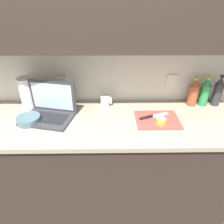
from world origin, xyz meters
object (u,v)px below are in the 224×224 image
object	(u,v)px
cutting_board	(157,120)
measuring_cup	(105,101)
knife	(149,117)
paper_towel_roll	(28,93)
bottle_water_clear	(218,92)
lemon_half_cut	(161,121)
bottle_green_soda	(193,93)
bottle_oil_tall	(205,92)
laptop	(50,109)
bowl_white	(29,120)

from	to	relation	value
cutting_board	measuring_cup	world-z (taller)	measuring_cup
knife	paper_towel_roll	distance (m)	1.00
bottle_water_clear	knife	bearing A→B (deg)	-160.19
cutting_board	lemon_half_cut	xyz separation A→B (m)	(0.02, -0.05, 0.02)
knife	bottle_green_soda	xyz separation A→B (m)	(0.40, 0.22, 0.10)
bottle_oil_tall	measuring_cup	distance (m)	0.84
knife	bottle_water_clear	distance (m)	0.65
laptop	measuring_cup	bearing A→B (deg)	33.82
cutting_board	bottle_green_soda	xyz separation A→B (m)	(0.34, 0.24, 0.11)
measuring_cup	bowl_white	bearing A→B (deg)	-156.36
knife	measuring_cup	distance (m)	0.40
bottle_oil_tall	cutting_board	bearing A→B (deg)	-150.97
measuring_cup	paper_towel_roll	xyz separation A→B (m)	(-0.63, -0.01, 0.08)
laptop	bowl_white	bearing A→B (deg)	-136.56
bottle_water_clear	measuring_cup	xyz separation A→B (m)	(-0.95, -0.01, -0.07)
bottle_oil_tall	bottle_water_clear	distance (m)	0.11
bottle_green_soda	bowl_white	xyz separation A→B (m)	(-1.31, -0.26, -0.09)
measuring_cup	paper_towel_roll	distance (m)	0.64
bottle_green_soda	bottle_oil_tall	bearing A→B (deg)	-0.00
cutting_board	bottle_oil_tall	xyz separation A→B (m)	(0.44, 0.24, 0.11)
bottle_green_soda	bottle_oil_tall	xyz separation A→B (m)	(0.09, -0.00, 0.00)
laptop	measuring_cup	distance (m)	0.46
lemon_half_cut	bottle_green_soda	bearing A→B (deg)	41.61
bottle_green_soda	laptop	bearing A→B (deg)	-171.33
cutting_board	bottle_green_soda	bearing A→B (deg)	35.29
bottle_green_soda	paper_towel_roll	bearing A→B (deg)	-178.94
bottle_green_soda	paper_towel_roll	world-z (taller)	paper_towel_roll
laptop	bottle_green_soda	xyz separation A→B (m)	(1.17, 0.18, 0.05)
bottle_water_clear	bowl_white	world-z (taller)	bottle_water_clear
laptop	lemon_half_cut	xyz separation A→B (m)	(0.84, -0.11, -0.04)
cutting_board	lemon_half_cut	size ratio (longest dim) A/B	4.55
laptop	knife	bearing A→B (deg)	9.78
bottle_water_clear	bowl_white	xyz separation A→B (m)	(-1.51, -0.26, -0.10)
lemon_half_cut	bottle_water_clear	size ratio (longest dim) A/B	0.27
knife	bottle_oil_tall	distance (m)	0.55
paper_towel_roll	knife	bearing A→B (deg)	-11.15
cutting_board	bottle_oil_tall	distance (m)	0.51
laptop	bowl_white	xyz separation A→B (m)	(-0.14, -0.08, -0.04)
cutting_board	bottle_oil_tall	world-z (taller)	bottle_oil_tall
knife	bowl_white	world-z (taller)	bowl_white
cutting_board	paper_towel_roll	size ratio (longest dim) A/B	1.25
laptop	bottle_water_clear	bearing A→B (deg)	20.11
bowl_white	paper_towel_roll	bearing A→B (deg)	105.75
bottle_green_soda	measuring_cup	world-z (taller)	bottle_green_soda
bowl_white	measuring_cup	bearing A→B (deg)	23.64
bottle_water_clear	measuring_cup	bearing A→B (deg)	-179.13
laptop	measuring_cup	world-z (taller)	laptop
bowl_white	lemon_half_cut	bearing A→B (deg)	-1.79
bottle_green_soda	paper_towel_roll	size ratio (longest dim) A/B	0.95
knife	laptop	bearing A→B (deg)	155.01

